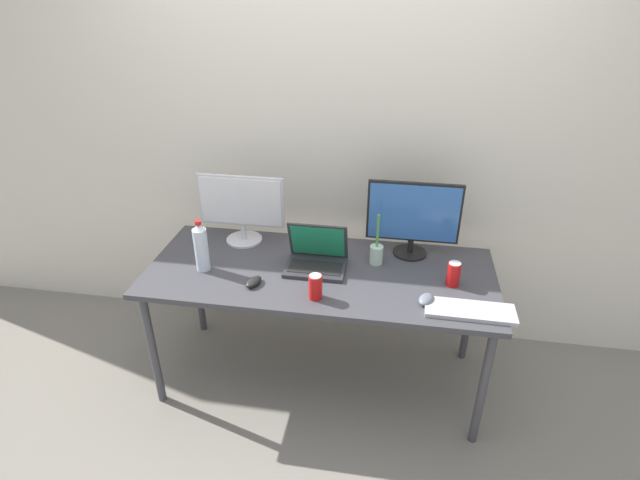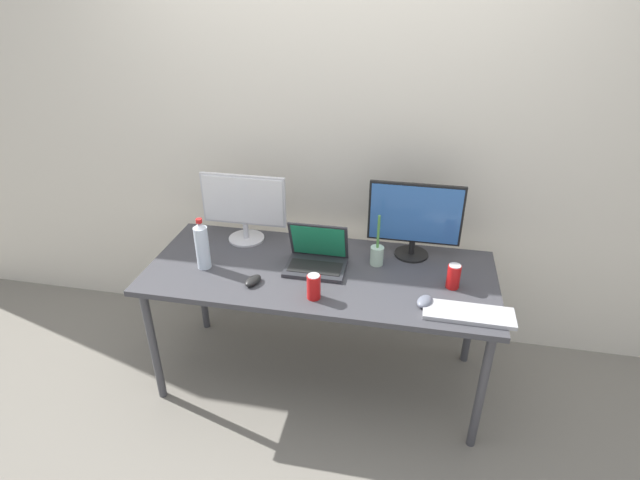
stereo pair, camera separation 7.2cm
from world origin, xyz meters
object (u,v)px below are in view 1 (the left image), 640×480
(work_desk, at_px, (320,280))
(water_bottle, at_px, (201,247))
(mouse_by_laptop, at_px, (254,282))
(soda_can_near_keyboard, at_px, (453,274))
(bamboo_vase, at_px, (376,253))
(keyboard_main, at_px, (470,311))
(monitor_center, at_px, (413,216))
(laptop_silver, at_px, (317,257))
(soda_can_by_laptop, at_px, (315,287))
(monitor_left, at_px, (242,207))
(mouse_by_keyboard, at_px, (426,299))

(work_desk, xyz_separation_m, water_bottle, (-0.60, -0.09, 0.19))
(mouse_by_laptop, relative_size, soda_can_near_keyboard, 0.86)
(work_desk, bearing_deg, mouse_by_laptop, -148.52)
(work_desk, bearing_deg, bamboo_vase, 23.49)
(keyboard_main, distance_m, mouse_by_laptop, 1.04)
(monitor_center, height_order, mouse_by_laptop, monitor_center)
(work_desk, height_order, laptop_silver, laptop_silver)
(keyboard_main, height_order, soda_can_by_laptop, soda_can_by_laptop)
(work_desk, distance_m, laptop_silver, 0.12)
(laptop_silver, bearing_deg, work_desk, -56.67)
(monitor_left, distance_m, laptop_silver, 0.53)
(monitor_left, height_order, mouse_by_keyboard, monitor_left)
(mouse_by_laptop, bearing_deg, water_bottle, 179.81)
(work_desk, distance_m, soda_can_by_laptop, 0.28)
(mouse_by_keyboard, height_order, soda_can_by_laptop, soda_can_by_laptop)
(work_desk, height_order, bamboo_vase, bamboo_vase)
(laptop_silver, height_order, soda_can_by_laptop, laptop_silver)
(mouse_by_keyboard, bearing_deg, keyboard_main, 9.00)
(laptop_silver, distance_m, keyboard_main, 0.81)
(monitor_left, bearing_deg, monitor_center, 0.15)
(monitor_center, relative_size, keyboard_main, 1.21)
(monitor_left, xyz_separation_m, bamboo_vase, (0.77, -0.13, -0.16))
(laptop_silver, bearing_deg, soda_can_near_keyboard, -5.06)
(mouse_by_keyboard, bearing_deg, bamboo_vase, 149.48)
(mouse_by_keyboard, distance_m, mouse_by_laptop, 0.84)
(monitor_center, relative_size, laptop_silver, 1.58)
(monitor_left, xyz_separation_m, monitor_center, (0.94, 0.00, 0.01))
(keyboard_main, distance_m, bamboo_vase, 0.59)
(water_bottle, relative_size, soda_can_by_laptop, 2.23)
(monitor_center, distance_m, soda_can_by_laptop, 0.69)
(mouse_by_laptop, relative_size, bamboo_vase, 0.38)
(mouse_by_keyboard, relative_size, bamboo_vase, 0.36)
(work_desk, height_order, soda_can_near_keyboard, soda_can_near_keyboard)
(keyboard_main, xyz_separation_m, soda_can_near_keyboard, (-0.07, 0.22, 0.05))
(keyboard_main, relative_size, bamboo_vase, 1.43)
(bamboo_vase, bearing_deg, monitor_center, 35.88)
(soda_can_near_keyboard, height_order, soda_can_by_laptop, same)
(keyboard_main, bearing_deg, soda_can_near_keyboard, 107.12)
(monitor_center, xyz_separation_m, mouse_by_laptop, (-0.76, -0.44, -0.21))
(mouse_by_keyboard, relative_size, soda_can_near_keyboard, 0.81)
(monitor_center, height_order, bamboo_vase, monitor_center)
(laptop_silver, xyz_separation_m, water_bottle, (-0.58, -0.12, 0.07))
(monitor_center, height_order, water_bottle, monitor_center)
(mouse_by_keyboard, bearing_deg, work_desk, -179.41)
(laptop_silver, bearing_deg, bamboo_vase, 15.58)
(laptop_silver, bearing_deg, mouse_by_keyboard, -23.08)
(work_desk, relative_size, soda_can_near_keyboard, 14.32)
(soda_can_near_keyboard, height_order, bamboo_vase, bamboo_vase)
(work_desk, distance_m, soda_can_near_keyboard, 0.68)
(monitor_left, bearing_deg, soda_can_near_keyboard, -13.30)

